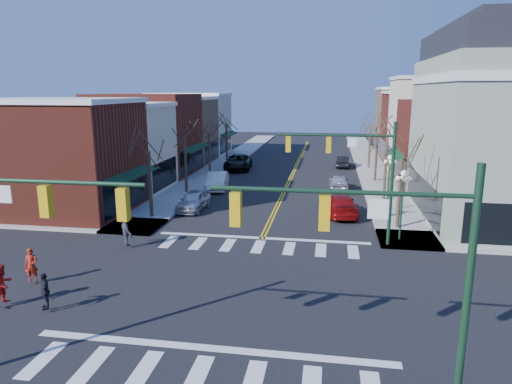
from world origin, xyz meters
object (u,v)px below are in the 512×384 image
at_px(car_left_mid, 217,181).
at_px(car_right_mid, 339,182).
at_px(lamppost_corner, 402,193).
at_px(pedestrian_red_b, 3,284).
at_px(pedestrian_dark_b, 127,229).
at_px(pedestrian_dark_a, 45,291).
at_px(car_left_far, 238,162).
at_px(car_right_far, 343,162).
at_px(pedestrian_red_a, 31,265).
at_px(car_right_near, 340,205).
at_px(lamppost_midblock, 389,174).
at_px(car_left_near, 194,201).

height_order(car_left_mid, car_right_mid, car_left_mid).
bearing_deg(lamppost_corner, pedestrian_red_b, -146.85).
distance_m(car_right_mid, pedestrian_dark_b, 21.65).
height_order(lamppost_corner, car_left_mid, lamppost_corner).
distance_m(car_right_mid, pedestrian_dark_a, 28.44).
bearing_deg(pedestrian_red_b, pedestrian_dark_b, -7.07).
xyz_separation_m(car_left_mid, car_right_mid, (10.94, 1.65, -0.08)).
height_order(car_left_far, car_right_far, car_left_far).
xyz_separation_m(car_left_far, pedestrian_red_a, (-3.17, -32.69, 0.10)).
xyz_separation_m(car_left_mid, pedestrian_red_b, (-3.13, -23.96, 0.23)).
bearing_deg(car_left_far, car_right_near, -63.11).
relative_size(pedestrian_red_b, pedestrian_dark_b, 0.91).
bearing_deg(pedestrian_red_a, car_right_near, 26.21).
bearing_deg(pedestrian_red_b, car_left_mid, -0.77).
xyz_separation_m(car_right_mid, pedestrian_dark_b, (-12.18, -17.90, 0.39)).
distance_m(lamppost_midblock, pedestrian_dark_a, 23.87).
distance_m(lamppost_midblock, car_right_far, 20.82).
distance_m(car_left_near, car_left_mid, 7.42).
distance_m(car_left_mid, car_right_mid, 11.06).
xyz_separation_m(car_left_far, car_right_near, (11.20, -18.03, -0.10)).
height_order(car_left_mid, pedestrian_dark_a, pedestrian_dark_a).
bearing_deg(pedestrian_dark_a, pedestrian_red_b, -124.89).
height_order(car_left_near, car_right_mid, car_left_near).
distance_m(car_left_mid, pedestrian_red_a, 21.97).
relative_size(car_right_mid, car_right_far, 1.02).
bearing_deg(car_left_near, lamppost_midblock, 8.23).
bearing_deg(car_left_far, car_right_mid, -44.75).
xyz_separation_m(car_left_near, car_left_far, (-0.28, 18.40, 0.12)).
distance_m(lamppost_corner, car_right_mid, 14.78).
xyz_separation_m(car_right_far, pedestrian_dark_a, (-12.85, -38.55, 0.24)).
bearing_deg(pedestrian_red_a, pedestrian_dark_b, 48.84).
xyz_separation_m(lamppost_corner, pedestrian_red_b, (-17.47, -11.41, -1.95)).
distance_m(car_right_mid, pedestrian_red_a, 27.42).
distance_m(lamppost_midblock, pedestrian_red_b, 25.10).
bearing_deg(pedestrian_red_b, pedestrian_red_a, 14.17).
height_order(car_left_far, pedestrian_red_a, pedestrian_red_a).
height_order(car_right_near, pedestrian_dark_b, pedestrian_dark_b).
bearing_deg(car_left_mid, lamppost_corner, -47.93).
bearing_deg(car_left_near, car_right_near, 4.69).
distance_m(car_right_mid, pedestrian_red_b, 29.23).
xyz_separation_m(car_right_near, pedestrian_red_b, (-14.07, -16.91, 0.27)).
distance_m(car_left_far, pedestrian_red_b, 35.06).
xyz_separation_m(car_right_near, car_right_far, (0.75, 21.52, -0.07)).
distance_m(lamppost_midblock, pedestrian_dark_b, 18.71).
bearing_deg(car_left_far, pedestrian_dark_a, -96.43).
bearing_deg(car_right_mid, pedestrian_red_b, 60.53).
height_order(car_right_mid, pedestrian_red_b, pedestrian_red_b).
xyz_separation_m(pedestrian_red_a, pedestrian_red_b, (0.30, -2.26, 0.07)).
relative_size(car_left_mid, pedestrian_red_b, 2.77).
height_order(car_left_near, car_right_near, car_right_near).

